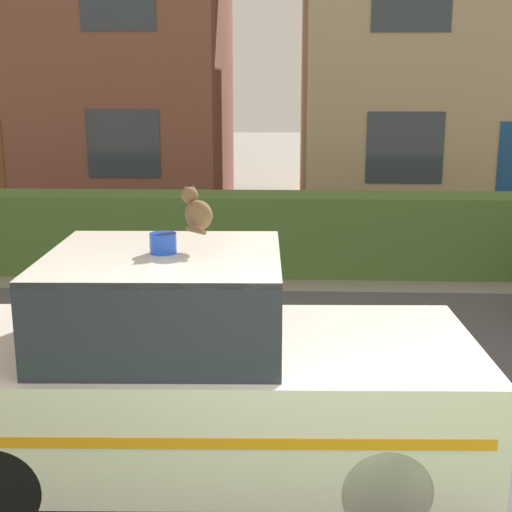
% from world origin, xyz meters
% --- Properties ---
extents(road_strip, '(28.00, 5.88, 0.01)m').
position_xyz_m(road_strip, '(0.00, 3.80, 0.01)').
color(road_strip, '#4C4C51').
rests_on(road_strip, ground).
extents(garden_hedge, '(11.37, 0.88, 1.18)m').
position_xyz_m(garden_hedge, '(-0.98, 7.82, 0.59)').
color(garden_hedge, '#4C7233').
rests_on(garden_hedge, ground).
extents(police_car, '(3.94, 1.81, 1.75)m').
position_xyz_m(police_car, '(-1.04, 2.17, 0.73)').
color(police_car, black).
rests_on(police_car, road_strip).
extents(cat, '(0.28, 0.35, 0.30)m').
position_xyz_m(cat, '(-1.01, 2.32, 1.88)').
color(cat, brown).
rests_on(cat, police_car).
extents(house_left, '(7.97, 5.68, 7.60)m').
position_xyz_m(house_left, '(-5.58, 13.73, 3.86)').
color(house_left, brown).
rests_on(house_left, ground).
extents(house_right, '(8.34, 6.06, 8.30)m').
position_xyz_m(house_right, '(3.96, 13.48, 4.24)').
color(house_right, tan).
rests_on(house_right, ground).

